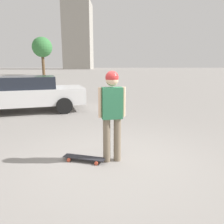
% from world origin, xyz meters
% --- Properties ---
extents(ground_plane, '(220.00, 220.00, 0.00)m').
position_xyz_m(ground_plane, '(0.00, 0.00, 0.00)').
color(ground_plane, gray).
extents(person, '(0.52, 0.28, 1.80)m').
position_xyz_m(person, '(0.00, 0.00, 1.07)').
color(person, '#7A6B56').
rests_on(person, ground_plane).
extents(skateboard, '(0.88, 0.40, 0.09)m').
position_xyz_m(skateboard, '(-0.56, -0.03, 0.07)').
color(skateboard, '#232328').
rests_on(skateboard, ground_plane).
extents(car_parked_near, '(4.94, 3.14, 1.44)m').
position_xyz_m(car_parked_near, '(-3.55, 4.67, 0.75)').
color(car_parked_near, silver).
rests_on(car_parked_near, ground_plane).
extents(building_block_distant, '(9.84, 12.38, 23.95)m').
position_xyz_m(building_block_distant, '(-13.87, 81.25, 11.98)').
color(building_block_distant, '#9E998E').
rests_on(building_block_distant, ground_plane).
extents(tree_distant, '(3.41, 3.41, 6.45)m').
position_xyz_m(tree_distant, '(-12.61, 34.75, 4.68)').
color(tree_distant, brown).
rests_on(tree_distant, ground_plane).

